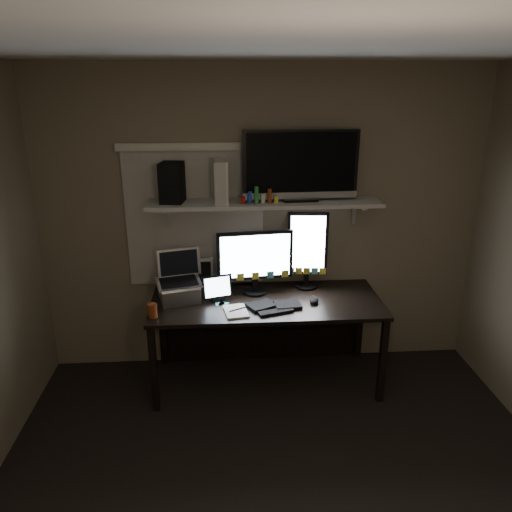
{
  "coord_description": "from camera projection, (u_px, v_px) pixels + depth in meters",
  "views": [
    {
      "loc": [
        -0.32,
        -2.13,
        2.37
      ],
      "look_at": [
        -0.09,
        1.25,
        1.16
      ],
      "focal_mm": 35.0,
      "sensor_mm": 36.0,
      "label": 1
    }
  ],
  "objects": [
    {
      "name": "window_blinds",
      "position": [
        195.0,
        219.0,
        4.02
      ],
      "size": [
        1.1,
        0.02,
        1.1
      ],
      "primitive_type": "cube",
      "color": "beige",
      "rests_on": "back_wall"
    },
    {
      "name": "back_wall",
      "position": [
        263.0,
        223.0,
        4.09
      ],
      "size": [
        3.6,
        0.0,
        3.6
      ],
      "primitive_type": "plane",
      "rotation": [
        1.57,
        0.0,
        0.0
      ],
      "color": "#786B56",
      "rests_on": "floor"
    },
    {
      "name": "sticky_notes",
      "position": [
        226.0,
        306.0,
        3.81
      ],
      "size": [
        0.32,
        0.25,
        0.0
      ],
      "primitive_type": null,
      "rotation": [
        0.0,
        0.0,
        0.1
      ],
      "color": "yellow",
      "rests_on": "desk"
    },
    {
      "name": "desk",
      "position": [
        265.0,
        314.0,
        4.09
      ],
      "size": [
        1.8,
        0.75,
        0.73
      ],
      "color": "black",
      "rests_on": "floor"
    },
    {
      "name": "tablet",
      "position": [
        217.0,
        288.0,
        3.88
      ],
      "size": [
        0.26,
        0.16,
        0.21
      ],
      "primitive_type": "cube",
      "rotation": [
        0.0,
        0.0,
        0.27
      ],
      "color": "black",
      "rests_on": "desk"
    },
    {
      "name": "tv",
      "position": [
        300.0,
        166.0,
        3.78
      ],
      "size": [
        0.89,
        0.2,
        0.53
      ],
      "primitive_type": "cube",
      "rotation": [
        0.0,
        0.0,
        0.05
      ],
      "color": "black",
      "rests_on": "wall_shelf"
    },
    {
      "name": "bottles",
      "position": [
        260.0,
        196.0,
        3.74
      ],
      "size": [
        0.19,
        0.05,
        0.12
      ],
      "primitive_type": null,
      "rotation": [
        0.0,
        0.0,
        0.02
      ],
      "color": "#A50F0C",
      "rests_on": "wall_shelf"
    },
    {
      "name": "notepad",
      "position": [
        236.0,
        311.0,
        3.71
      ],
      "size": [
        0.2,
        0.25,
        0.01
      ],
      "primitive_type": "cube",
      "rotation": [
        0.0,
        0.0,
        0.16
      ],
      "color": "silver",
      "rests_on": "desk"
    },
    {
      "name": "keyboard",
      "position": [
        274.0,
        305.0,
        3.79
      ],
      "size": [
        0.44,
        0.27,
        0.02
      ],
      "primitive_type": "cube",
      "rotation": [
        0.0,
        0.0,
        0.3
      ],
      "color": "black",
      "rests_on": "desk"
    },
    {
      "name": "speaker",
      "position": [
        172.0,
        183.0,
        3.76
      ],
      "size": [
        0.19,
        0.22,
        0.3
      ],
      "primitive_type": "cube",
      "rotation": [
        0.0,
        0.0,
        -0.15
      ],
      "color": "black",
      "rests_on": "wall_shelf"
    },
    {
      "name": "cup",
      "position": [
        152.0,
        310.0,
        3.62
      ],
      "size": [
        0.08,
        0.08,
        0.1
      ],
      "primitive_type": "cylinder",
      "rotation": [
        0.0,
        0.0,
        0.05
      ],
      "color": "brown",
      "rests_on": "desk"
    },
    {
      "name": "file_sorter",
      "position": [
        198.0,
        274.0,
        4.09
      ],
      "size": [
        0.21,
        0.1,
        0.26
      ],
      "primitive_type": "cube",
      "rotation": [
        0.0,
        0.0,
        0.06
      ],
      "color": "black",
      "rests_on": "desk"
    },
    {
      "name": "mouse",
      "position": [
        314.0,
        300.0,
        3.86
      ],
      "size": [
        0.09,
        0.12,
        0.04
      ],
      "primitive_type": "ellipsoid",
      "rotation": [
        0.0,
        0.0,
        -0.2
      ],
      "color": "black",
      "rests_on": "desk"
    },
    {
      "name": "laptop",
      "position": [
        178.0,
        278.0,
        3.84
      ],
      "size": [
        0.4,
        0.35,
        0.38
      ],
      "primitive_type": "cube",
      "rotation": [
        0.0,
        0.0,
        0.25
      ],
      "color": "#BBBCC1",
      "rests_on": "desk"
    },
    {
      "name": "wall_shelf",
      "position": [
        265.0,
        203.0,
        3.85
      ],
      "size": [
        1.8,
        0.35,
        0.03
      ],
      "primitive_type": "cube",
      "color": "#B7B7B2",
      "rests_on": "back_wall"
    },
    {
      "name": "game_console",
      "position": [
        220.0,
        181.0,
        3.76
      ],
      "size": [
        0.12,
        0.28,
        0.32
      ],
      "primitive_type": "cube",
      "rotation": [
        0.0,
        0.0,
        0.13
      ],
      "color": "beige",
      "rests_on": "wall_shelf"
    },
    {
      "name": "monitor_portrait",
      "position": [
        307.0,
        250.0,
        4.05
      ],
      "size": [
        0.33,
        0.09,
        0.65
      ],
      "primitive_type": "cube",
      "rotation": [
        0.0,
        0.0,
        -0.09
      ],
      "color": "black",
      "rests_on": "desk"
    },
    {
      "name": "monitor_landscape",
      "position": [
        255.0,
        262.0,
        3.96
      ],
      "size": [
        0.61,
        0.13,
        0.53
      ],
      "primitive_type": "cube",
      "rotation": [
        0.0,
        0.0,
        0.12
      ],
      "color": "black",
      "rests_on": "desk"
    },
    {
      "name": "ceiling",
      "position": [
        301.0,
        44.0,
        1.98
      ],
      "size": [
        3.6,
        3.6,
        0.0
      ],
      "primitive_type": "plane",
      "rotation": [
        3.14,
        0.0,
        0.0
      ],
      "color": "silver",
      "rests_on": "back_wall"
    }
  ]
}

